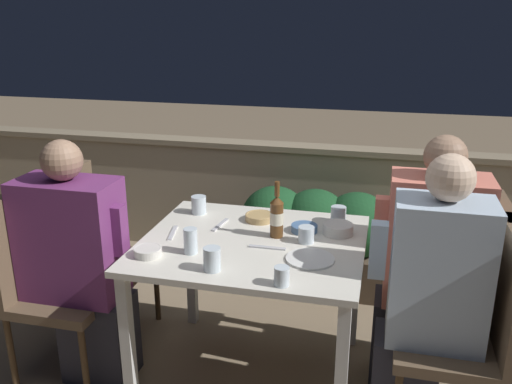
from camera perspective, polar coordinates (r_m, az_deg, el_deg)
The scene contains 26 objects.
ground_plane at distance 2.94m, azimuth -0.33°, elevation -18.64°, with size 16.00×16.00×0.00m, color #847056.
parapet_wall at distance 4.03m, azimuth 4.79°, elevation -0.95°, with size 9.00×0.18×0.86m.
dining_table at distance 2.59m, azimuth -0.36°, elevation -6.99°, with size 1.04×0.91×0.75m.
planter_hedge at distance 3.60m, azimuth 6.17°, elevation -4.41°, with size 0.99×0.47×0.68m.
chair_left_near at distance 2.90m, azimuth -21.56°, elevation -7.57°, with size 0.46×0.46×0.97m.
person_purple_stripe at distance 2.77m, azimuth -18.03°, elevation -7.35°, with size 0.52×0.26×1.23m.
chair_left_far at distance 3.15m, azimuth -17.38°, elevation -4.98°, with size 0.46×0.46×0.97m.
chair_right_near at distance 2.47m, azimuth 22.49°, elevation -12.35°, with size 0.46×0.46×0.97m.
person_blue_shirt at distance 2.41m, azimuth 17.67°, elevation -10.67°, with size 0.48×0.26×1.26m.
chair_right_far at distance 2.75m, azimuth 21.74°, elevation -8.99°, with size 0.46×0.46×0.97m.
person_coral_top at distance 2.70m, azimuth 17.44°, elevation -7.46°, with size 0.51×0.26×1.26m.
beer_bottle at distance 2.57m, azimuth 2.20°, elevation -2.53°, with size 0.06×0.06×0.28m.
plate_0 at distance 2.38m, azimuth 5.72°, elevation -7.02°, with size 0.21×0.21×0.01m.
bowl_0 at distance 2.65m, azimuth 8.62°, elevation -3.78°, with size 0.15×0.15×0.05m.
bowl_1 at distance 2.45m, azimuth -11.33°, elevation -6.11°, with size 0.12×0.12×0.04m.
bowl_2 at distance 2.79m, azimuth 0.38°, elevation -2.63°, with size 0.15×0.15×0.03m.
bowl_3 at distance 2.66m, azimuth 5.11°, elevation -3.76°, with size 0.13×0.13×0.03m.
glass_cup_0 at distance 2.90m, azimuth -6.04°, elevation -1.35°, with size 0.08×0.08×0.09m.
glass_cup_1 at distance 2.43m, azimuth -6.90°, elevation -5.13°, with size 0.06×0.06×0.12m.
glass_cup_2 at distance 2.15m, azimuth 2.72°, elevation -8.84°, with size 0.06×0.06×0.08m.
glass_cup_3 at distance 2.79m, azimuth 8.66°, elevation -2.37°, with size 0.08×0.08×0.08m.
glass_cup_4 at distance 2.27m, azimuth -4.65°, elevation -7.06°, with size 0.07×0.07×0.10m.
glass_cup_5 at distance 2.54m, azimuth 5.31°, elevation -4.48°, with size 0.07×0.07×0.08m.
fork_0 at distance 2.66m, azimuth -8.75°, elevation -4.27°, with size 0.05×0.17×0.01m.
fork_1 at distance 2.48m, azimuth 1.19°, elevation -5.87°, with size 0.17×0.02×0.01m.
fork_2 at distance 2.74m, azimuth -3.80°, elevation -3.47°, with size 0.04×0.17×0.01m.
Camera 1 is at (0.57, -2.27, 1.77)m, focal length 38.00 mm.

